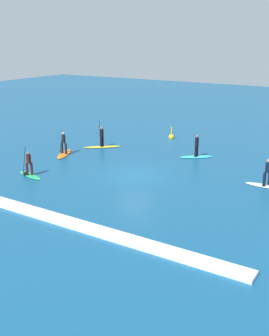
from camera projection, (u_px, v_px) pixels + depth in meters
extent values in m
plane|color=navy|center=(134.00, 175.00, 29.11)|extent=(120.00, 120.00, 0.00)
ellipsoid|color=orange|center=(64.00, 154.00, 34.11)|extent=(1.88, 2.95, 0.10)
cylinder|color=black|center=(66.00, 149.00, 33.82)|extent=(0.24, 0.24, 0.89)
cylinder|color=black|center=(62.00, 148.00, 34.09)|extent=(0.24, 0.24, 0.89)
cylinder|color=black|center=(63.00, 139.00, 33.72)|extent=(0.40, 0.40, 0.68)
sphere|color=tan|center=(63.00, 133.00, 33.58)|extent=(0.30, 0.30, 0.23)
cylinder|color=black|center=(61.00, 142.00, 33.98)|extent=(0.40, 0.21, 1.88)
cube|color=black|center=(62.00, 152.00, 34.25)|extent=(0.21, 0.14, 0.32)
ellipsoid|color=#23B266|center=(30.00, 175.00, 28.88)|extent=(2.66, 1.20, 0.07)
cylinder|color=#381414|center=(32.00, 169.00, 28.78)|extent=(0.20, 0.20, 0.85)
cylinder|color=#381414|center=(27.00, 169.00, 28.70)|extent=(0.20, 0.20, 0.85)
cylinder|color=#381414|center=(29.00, 159.00, 28.52)|extent=(0.39, 0.39, 0.62)
sphere|color=brown|center=(28.00, 153.00, 28.39)|extent=(0.25, 0.25, 0.20)
cylinder|color=black|center=(24.00, 161.00, 28.49)|extent=(0.13, 0.39, 2.02)
cube|color=black|center=(25.00, 174.00, 28.78)|extent=(0.10, 0.21, 0.32)
ellipsoid|color=white|center=(266.00, 186.00, 26.76)|extent=(2.72, 0.77, 0.09)
cylinder|color=black|center=(264.00, 179.00, 26.51)|extent=(0.20, 0.20, 0.90)
cylinder|color=black|center=(268.00, 168.00, 26.38)|extent=(0.35, 0.35, 0.62)
sphere|color=#A37556|center=(269.00, 161.00, 26.25)|extent=(0.25, 0.25, 0.24)
ellipsoid|color=#33C6CC|center=(196.00, 157.00, 33.31)|extent=(2.58, 2.28, 0.10)
cylinder|color=black|center=(197.00, 150.00, 33.29)|extent=(0.30, 0.30, 0.89)
cylinder|color=black|center=(196.00, 151.00, 33.03)|extent=(0.30, 0.30, 0.89)
cylinder|color=black|center=(197.00, 142.00, 32.93)|extent=(0.42, 0.42, 0.63)
sphere|color=brown|center=(197.00, 136.00, 32.80)|extent=(0.33, 0.33, 0.24)
ellipsoid|color=yellow|center=(102.00, 147.00, 36.34)|extent=(2.81, 2.60, 0.10)
cylinder|color=black|center=(103.00, 141.00, 36.33)|extent=(0.25, 0.25, 0.80)
cylinder|color=black|center=(101.00, 142.00, 36.07)|extent=(0.25, 0.25, 0.80)
cylinder|color=black|center=(102.00, 133.00, 35.98)|extent=(0.43, 0.43, 0.69)
sphere|color=brown|center=(102.00, 128.00, 35.84)|extent=(0.36, 0.36, 0.25)
cylinder|color=black|center=(100.00, 134.00, 36.21)|extent=(0.37, 0.41, 2.13)
cube|color=black|center=(100.00, 145.00, 36.52)|extent=(0.18, 0.19, 0.32)
sphere|color=yellow|center=(171.00, 137.00, 39.56)|extent=(0.52, 0.52, 0.52)
cylinder|color=yellow|center=(172.00, 133.00, 39.43)|extent=(0.12, 0.12, 1.12)
cube|color=white|center=(49.00, 216.00, 22.13)|extent=(22.26, 0.90, 0.18)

